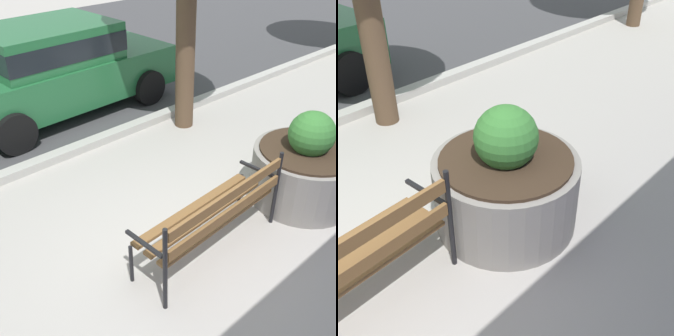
{
  "view_description": "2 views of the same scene",
  "coord_description": "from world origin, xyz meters",
  "views": [
    {
      "loc": [
        -2.36,
        -2.1,
        3.19
      ],
      "look_at": [
        0.25,
        0.75,
        0.75
      ],
      "focal_mm": 44.7,
      "sensor_mm": 36.0,
      "label": 1
    },
    {
      "loc": [
        -0.38,
        -2.1,
        2.71
      ],
      "look_at": [
        1.84,
        -0.03,
        0.6
      ],
      "focal_mm": 45.38,
      "sensor_mm": 36.0,
      "label": 2
    }
  ],
  "objects": [
    {
      "name": "concrete_planter",
      "position": [
        1.84,
        -0.03,
        0.42
      ],
      "size": [
        1.3,
        1.3,
        1.19
      ],
      "color": "gray",
      "rests_on": "ground"
    }
  ]
}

